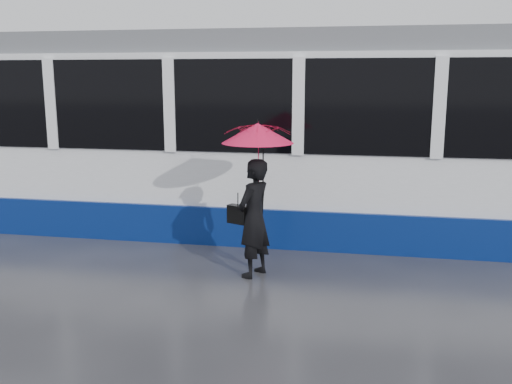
# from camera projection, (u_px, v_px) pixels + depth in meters

# --- Properties ---
(ground) EXTENTS (90.00, 90.00, 0.00)m
(ground) POSITION_uv_depth(u_px,v_px,m) (274.00, 276.00, 7.66)
(ground) COLOR #28282D
(ground) RESTS_ON ground
(rails) EXTENTS (34.00, 1.51, 0.02)m
(rails) POSITION_uv_depth(u_px,v_px,m) (296.00, 228.00, 10.06)
(rails) COLOR #3F3D38
(rails) RESTS_ON ground
(tram) EXTENTS (26.00, 2.56, 3.35)m
(tram) POSITION_uv_depth(u_px,v_px,m) (115.00, 133.00, 10.36)
(tram) COLOR white
(tram) RESTS_ON ground
(woman) EXTENTS (0.58, 0.68, 1.59)m
(woman) POSITION_uv_depth(u_px,v_px,m) (254.00, 218.00, 7.55)
(woman) COLOR black
(woman) RESTS_ON ground
(umbrella) EXTENTS (1.23, 1.23, 1.07)m
(umbrella) POSITION_uv_depth(u_px,v_px,m) (258.00, 147.00, 7.35)
(umbrella) COLOR #DD1274
(umbrella) RESTS_ON ground
(handbag) EXTENTS (0.31, 0.22, 0.43)m
(handbag) POSITION_uv_depth(u_px,v_px,m) (238.00, 214.00, 7.60)
(handbag) COLOR black
(handbag) RESTS_ON ground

